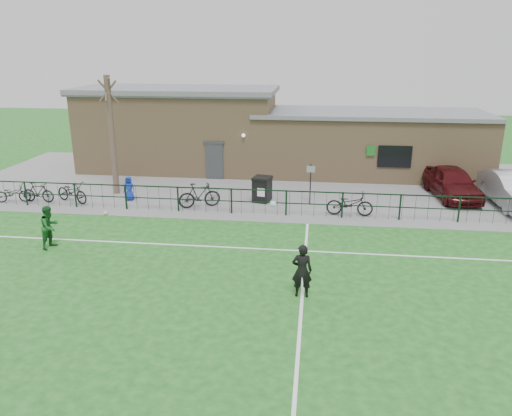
# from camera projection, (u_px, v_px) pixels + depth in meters

# --- Properties ---
(ground) EXTENTS (90.00, 90.00, 0.00)m
(ground) POSITION_uv_depth(u_px,v_px,m) (236.00, 299.00, 15.19)
(ground) COLOR #18541A
(ground) RESTS_ON ground
(paving_strip) EXTENTS (34.00, 13.00, 0.02)m
(paving_strip) POSITION_uv_depth(u_px,v_px,m) (275.00, 183.00, 27.92)
(paving_strip) COLOR slate
(paving_strip) RESTS_ON ground
(pitch_line_touch) EXTENTS (28.00, 0.10, 0.01)m
(pitch_line_touch) POSITION_uv_depth(u_px,v_px,m) (264.00, 216.00, 22.55)
(pitch_line_touch) COLOR white
(pitch_line_touch) RESTS_ON ground
(pitch_line_mid) EXTENTS (28.00, 0.10, 0.01)m
(pitch_line_mid) POSITION_uv_depth(u_px,v_px,m) (253.00, 248.00, 18.96)
(pitch_line_mid) COLOR white
(pitch_line_mid) RESTS_ON ground
(pitch_line_perp) EXTENTS (0.10, 16.00, 0.01)m
(pitch_line_perp) POSITION_uv_depth(u_px,v_px,m) (302.00, 303.00, 14.96)
(pitch_line_perp) COLOR white
(pitch_line_perp) RESTS_ON ground
(perimeter_fence) EXTENTS (28.00, 0.10, 1.20)m
(perimeter_fence) POSITION_uv_depth(u_px,v_px,m) (264.00, 202.00, 22.55)
(perimeter_fence) COLOR black
(perimeter_fence) RESTS_ON ground
(bare_tree) EXTENTS (0.30, 0.30, 6.00)m
(bare_tree) POSITION_uv_depth(u_px,v_px,m) (112.00, 136.00, 25.10)
(bare_tree) COLOR #4D392F
(bare_tree) RESTS_ON ground
(wheelie_bin_left) EXTENTS (0.93, 1.01, 1.15)m
(wheelie_bin_left) POSITION_uv_depth(u_px,v_px,m) (262.00, 190.00, 24.49)
(wheelie_bin_left) COLOR black
(wheelie_bin_left) RESTS_ON paving_strip
(wheelie_bin_right) EXTENTS (0.87, 0.94, 1.07)m
(wheelie_bin_right) POSITION_uv_depth(u_px,v_px,m) (263.00, 189.00, 24.73)
(wheelie_bin_right) COLOR black
(wheelie_bin_right) RESTS_ON paving_strip
(sign_post) EXTENTS (0.07, 0.07, 2.00)m
(sign_post) POSITION_uv_depth(u_px,v_px,m) (310.00, 184.00, 23.86)
(sign_post) COLOR black
(sign_post) RESTS_ON paving_strip
(car_maroon) EXTENTS (2.38, 4.78, 1.57)m
(car_maroon) POSITION_uv_depth(u_px,v_px,m) (452.00, 182.00, 25.05)
(car_maroon) COLOR #400B0E
(car_maroon) RESTS_ON paving_strip
(bicycle_a) EXTENTS (1.78, 0.98, 0.89)m
(bicycle_a) POSITION_uv_depth(u_px,v_px,m) (13.00, 193.00, 24.39)
(bicycle_a) COLOR black
(bicycle_a) RESTS_ON paving_strip
(bicycle_b) EXTENTS (1.66, 0.55, 0.99)m
(bicycle_b) POSITION_uv_depth(u_px,v_px,m) (38.00, 192.00, 24.39)
(bicycle_b) COLOR black
(bicycle_b) RESTS_ON paving_strip
(bicycle_c) EXTENTS (2.11, 1.44, 1.05)m
(bicycle_c) POSITION_uv_depth(u_px,v_px,m) (72.00, 192.00, 24.37)
(bicycle_c) COLOR black
(bicycle_c) RESTS_ON paving_strip
(bicycle_d) EXTENTS (2.05, 1.31, 1.20)m
(bicycle_d) POSITION_uv_depth(u_px,v_px,m) (199.00, 195.00, 23.56)
(bicycle_d) COLOR black
(bicycle_d) RESTS_ON paving_strip
(bicycle_e) EXTENTS (2.10, 0.79, 1.09)m
(bicycle_e) POSITION_uv_depth(u_px,v_px,m) (350.00, 204.00, 22.44)
(bicycle_e) COLOR black
(bicycle_e) RESTS_ON paving_strip
(spectator_child) EXTENTS (0.61, 0.41, 1.21)m
(spectator_child) POSITION_uv_depth(u_px,v_px,m) (129.00, 188.00, 24.66)
(spectator_child) COLOR #122EA8
(spectator_child) RESTS_ON paving_strip
(goalkeeper_kick) EXTENTS (1.55, 2.92, 2.22)m
(goalkeeper_kick) POSITION_uv_depth(u_px,v_px,m) (301.00, 269.00, 15.17)
(goalkeeper_kick) COLOR black
(goalkeeper_kick) RESTS_ON ground
(outfield_player) EXTENTS (0.81, 0.94, 1.66)m
(outfield_player) POSITION_uv_depth(u_px,v_px,m) (50.00, 227.00, 18.85)
(outfield_player) COLOR #185520
(outfield_player) RESTS_ON ground
(ball_ground) EXTENTS (0.21, 0.21, 0.21)m
(ball_ground) POSITION_uv_depth(u_px,v_px,m) (105.00, 213.00, 22.65)
(ball_ground) COLOR white
(ball_ground) RESTS_ON ground
(clubhouse) EXTENTS (24.25, 5.40, 4.96)m
(clubhouse) POSITION_uv_depth(u_px,v_px,m) (265.00, 135.00, 30.17)
(clubhouse) COLOR #A4845C
(clubhouse) RESTS_ON ground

